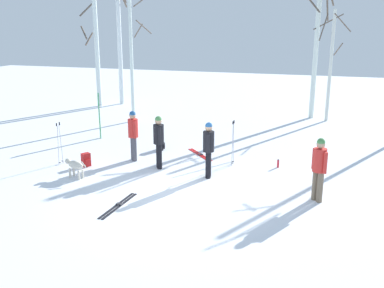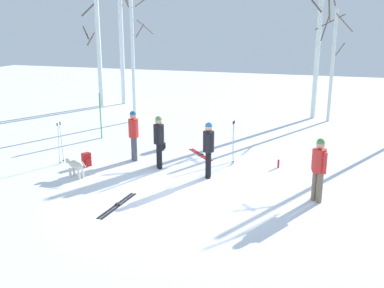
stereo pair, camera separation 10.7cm
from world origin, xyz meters
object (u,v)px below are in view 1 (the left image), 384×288
object	(u,v)px
backpack_0	(86,160)
birch_tree_1	(119,35)
birch_tree_2	(132,52)
person_2	(319,166)
ski_pair_lying_0	(200,155)
ski_poles_1	(233,141)
backpack_1	(161,144)
dog	(75,165)
ski_poles_0	(59,142)
person_1	(133,132)
water_bottle_0	(278,164)
person_0	(209,146)
ski_pair_lying_1	(119,205)
birch_tree_3	(317,43)
birch_tree_0	(96,52)
ski_pair_planted_0	(99,116)
birch_tree_4	(331,62)
person_3	(159,139)

from	to	relation	value
backpack_0	birch_tree_1	xyz separation A→B (m)	(-3.99, 10.75, 3.64)
backpack_0	birch_tree_2	world-z (taller)	birch_tree_2
person_2	ski_pair_lying_0	size ratio (longest dim) A/B	1.28
ski_poles_1	backpack_1	bearing A→B (deg)	162.58
dog	ski_poles_0	xyz separation A→B (m)	(-1.19, 1.04, 0.37)
person_1	water_bottle_0	bearing A→B (deg)	8.23
ski_poles_0	backpack_0	bearing A→B (deg)	2.17
person_0	dog	xyz separation A→B (m)	(-3.85, -1.25, -0.59)
dog	birch_tree_1	size ratio (longest dim) A/B	0.12
ski_pair_lying_1	birch_tree_2	bearing A→B (deg)	112.30
ski_pair_lying_1	birch_tree_3	xyz separation A→B (m)	(4.19, 12.66, 3.60)
dog	ski_pair_lying_0	xyz separation A→B (m)	(2.94, 3.41, -0.38)
person_2	dog	size ratio (longest dim) A/B	1.97
person_1	person_2	size ratio (longest dim) A/B	1.00
ski_pair_lying_1	birch_tree_3	size ratio (longest dim) A/B	0.25
person_0	ski_poles_0	bearing A→B (deg)	-177.61
birch_tree_0	birch_tree_1	distance (m)	1.60
person_1	ski_pair_lying_0	xyz separation A→B (m)	(1.98, 1.27, -0.97)
dog	birch_tree_3	bearing A→B (deg)	60.04
person_1	birch_tree_0	bearing A→B (deg)	125.21
ski_poles_1	water_bottle_0	size ratio (longest dim) A/B	5.46
water_bottle_0	backpack_1	bearing A→B (deg)	169.94
dog	birch_tree_0	world-z (taller)	birch_tree_0
ski_pair_planted_0	birch_tree_3	size ratio (longest dim) A/B	0.27
backpack_0	birch_tree_4	bearing A→B (deg)	52.36
person_3	birch_tree_1	size ratio (longest dim) A/B	0.23
ski_pair_lying_0	water_bottle_0	xyz separation A→B (m)	(2.82, -0.58, 0.12)
dog	ski_pair_planted_0	distance (m)	4.78
water_bottle_0	birch_tree_2	bearing A→B (deg)	146.07
birch_tree_1	birch_tree_4	distance (m)	11.48
ski_pair_planted_0	backpack_1	xyz separation A→B (m)	(2.98, -0.86, -0.71)
person_3	dog	world-z (taller)	person_3
backpack_1	birch_tree_1	xyz separation A→B (m)	(-5.62, 8.21, 3.64)
person_1	ski_poles_1	size ratio (longest dim) A/B	1.16
birch_tree_2	birch_tree_4	world-z (taller)	birch_tree_2
dog	birch_tree_3	distance (m)	13.23
person_3	birch_tree_0	world-z (taller)	birch_tree_0
person_1	backpack_0	bearing A→B (deg)	-139.10
ski_poles_1	water_bottle_0	distance (m)	1.63
ski_poles_0	backpack_1	xyz separation A→B (m)	(2.57, 2.57, -0.54)
backpack_0	birch_tree_0	size ratio (longest dim) A/B	0.07
person_0	birch_tree_3	world-z (taller)	birch_tree_3
ski_pair_planted_0	birch_tree_4	xyz separation A→B (m)	(8.72, 6.17, 1.84)
person_1	birch_tree_2	size ratio (longest dim) A/B	0.28
person_0	birch_tree_1	world-z (taller)	birch_tree_1
person_3	birch_tree_0	xyz separation A→B (m)	(-7.26, 9.20, 2.02)
ski_poles_0	backpack_0	world-z (taller)	ski_poles_0
person_0	person_3	size ratio (longest dim) A/B	1.00
person_1	backpack_0	distance (m)	1.79
person_1	backpack_0	xyz separation A→B (m)	(-1.22, -1.06, -0.77)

